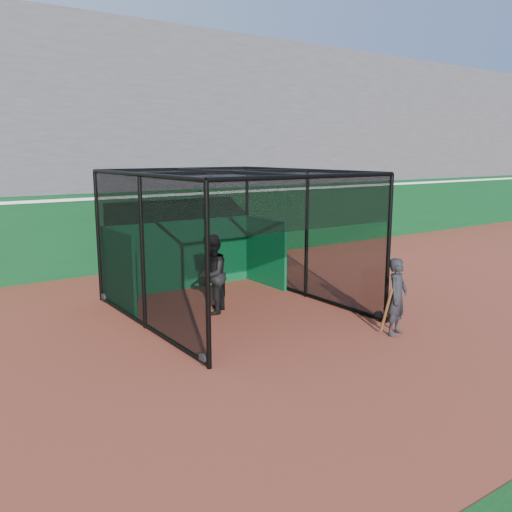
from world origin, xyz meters
TOP-DOWN VIEW (x-y plane):
  - ground at (0.00, 0.00)m, footprint 120.00×120.00m
  - outfield_wall at (0.00, 8.50)m, footprint 50.00×0.50m
  - grandstand at (0.00, 12.27)m, footprint 50.00×7.85m
  - batting_cage at (0.62, 2.62)m, footprint 4.60×5.55m
  - batter at (0.10, 2.72)m, footprint 1.14×1.14m
  - on_deck_player at (2.44, -0.78)m, footprint 0.68×0.56m

SIDE VIEW (x-z plane):
  - ground at x=0.00m, z-range 0.00..0.00m
  - on_deck_player at x=2.44m, z-range 0.00..1.61m
  - batter at x=0.10m, z-range 0.00..1.86m
  - outfield_wall at x=0.00m, z-range 0.04..2.54m
  - batting_cage at x=0.62m, z-range 0.00..3.27m
  - grandstand at x=0.00m, z-range 0.00..8.95m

